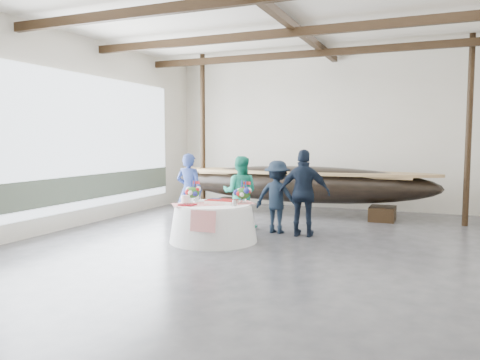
% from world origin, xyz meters
% --- Properties ---
extents(floor, '(10.00, 12.00, 0.01)m').
position_xyz_m(floor, '(0.00, 0.00, 0.00)').
color(floor, '#3D3D42').
rests_on(floor, ground).
extents(wall_back, '(10.00, 0.02, 4.50)m').
position_xyz_m(wall_back, '(0.00, 6.00, 2.25)').
color(wall_back, silver).
rests_on(wall_back, ground).
extents(wall_left, '(0.02, 12.00, 4.50)m').
position_xyz_m(wall_left, '(-5.00, 0.00, 2.25)').
color(wall_left, silver).
rests_on(wall_left, ground).
extents(ceiling, '(10.00, 12.00, 0.01)m').
position_xyz_m(ceiling, '(0.00, 0.00, 4.50)').
color(ceiling, white).
rests_on(ceiling, wall_back).
extents(pavilion_structure, '(9.80, 11.76, 4.50)m').
position_xyz_m(pavilion_structure, '(0.00, 0.75, 4.00)').
color(pavilion_structure, black).
rests_on(pavilion_structure, ground).
extents(open_bay, '(0.03, 7.00, 3.20)m').
position_xyz_m(open_bay, '(-4.95, 1.00, 1.83)').
color(open_bay, silver).
rests_on(open_bay, ground).
extents(longboat_display, '(7.14, 1.43, 1.34)m').
position_xyz_m(longboat_display, '(-0.54, 4.26, 0.86)').
color(longboat_display, black).
rests_on(longboat_display, ground).
extents(banquet_table, '(1.77, 1.77, 0.76)m').
position_xyz_m(banquet_table, '(-1.31, 0.43, 0.38)').
color(banquet_table, white).
rests_on(banquet_table, ground).
extents(tabletop_items, '(1.63, 1.44, 0.40)m').
position_xyz_m(tabletop_items, '(-1.36, 0.60, 0.91)').
color(tabletop_items, red).
rests_on(tabletop_items, banquet_table).
extents(guest_woman_blue, '(0.65, 0.44, 1.74)m').
position_xyz_m(guest_woman_blue, '(-2.50, 1.58, 0.87)').
color(guest_woman_blue, navy).
rests_on(guest_woman_blue, ground).
extents(guest_woman_teal, '(0.94, 0.80, 1.68)m').
position_xyz_m(guest_woman_teal, '(-1.33, 1.88, 0.84)').
color(guest_woman_teal, '#1D9677').
rests_on(guest_woman_teal, ground).
extents(guest_man_left, '(1.08, 0.67, 1.60)m').
position_xyz_m(guest_man_left, '(-0.39, 1.75, 0.80)').
color(guest_man_left, black).
rests_on(guest_man_left, ground).
extents(guest_man_right, '(1.13, 0.57, 1.85)m').
position_xyz_m(guest_man_right, '(0.26, 1.61, 0.92)').
color(guest_man_right, black).
rests_on(guest_man_right, ground).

